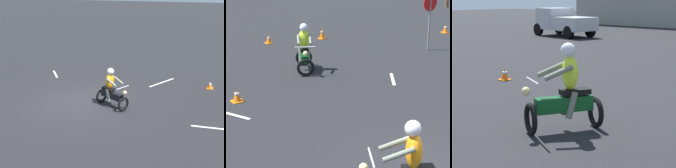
% 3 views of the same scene
% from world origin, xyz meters
% --- Properties ---
extents(ground_plane, '(120.00, 120.00, 0.00)m').
position_xyz_m(ground_plane, '(0.00, 0.00, 0.00)').
color(ground_plane, black).
extents(motorcycle_rider_foreground, '(1.51, 1.21, 1.66)m').
position_xyz_m(motorcycle_rider_foreground, '(-1.32, 0.04, 0.73)').
color(motorcycle_rider_foreground, black).
rests_on(motorcycle_rider_foreground, ground).
extents(traffic_cone_near_left, '(0.32, 0.32, 0.33)m').
position_xyz_m(traffic_cone_near_left, '(-5.26, -3.48, 0.16)').
color(traffic_cone_near_left, orange).
rests_on(traffic_cone_near_left, ground).
extents(lane_stripe_w, '(2.07, 0.18, 0.01)m').
position_xyz_m(lane_stripe_w, '(-5.66, 0.88, 0.00)').
color(lane_stripe_w, silver).
rests_on(lane_stripe_w, ground).
extents(lane_stripe_sw, '(1.07, 1.74, 0.01)m').
position_xyz_m(lane_stripe_sw, '(-2.90, -3.70, 0.00)').
color(lane_stripe_sw, silver).
rests_on(lane_stripe_sw, ground).
extents(lane_stripe_se, '(0.86, 1.18, 0.01)m').
position_xyz_m(lane_stripe_se, '(3.03, -3.47, 0.00)').
color(lane_stripe_se, silver).
rests_on(lane_stripe_se, ground).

